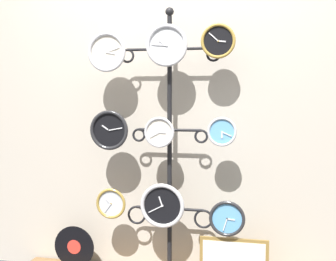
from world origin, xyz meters
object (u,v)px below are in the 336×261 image
at_px(clock_top_left, 107,52).
at_px(display_stand, 170,197).
at_px(clock_bottom_center, 162,206).
at_px(clock_bottom_right, 227,218).
at_px(clock_top_center, 166,45).
at_px(clock_middle_center, 159,132).
at_px(clock_middle_left, 109,130).
at_px(clock_bottom_left, 111,203).
at_px(clock_middle_right, 222,132).
at_px(vinyl_record, 74,247).
at_px(picture_frame, 234,261).
at_px(clock_top_right, 218,41).

bearing_deg(clock_top_left, display_stand, 11.54).
height_order(clock_bottom_center, clock_bottom_right, clock_bottom_center).
bearing_deg(clock_top_center, clock_top_left, 180.00).
bearing_deg(clock_middle_center, clock_middle_left, 179.74).
height_order(display_stand, clock_middle_left, display_stand).
bearing_deg(clock_bottom_left, clock_middle_right, 0.08).
relative_size(clock_middle_right, clock_bottom_left, 0.90).
relative_size(clock_top_center, clock_middle_right, 1.46).
height_order(display_stand, vinyl_record, display_stand).
bearing_deg(clock_bottom_right, picture_frame, 33.40).
xyz_separation_m(clock_middle_center, picture_frame, (0.50, 0.04, -0.86)).
bearing_deg(clock_top_right, clock_middle_left, -178.09).
distance_m(clock_middle_right, clock_bottom_center, 0.65).
xyz_separation_m(clock_middle_left, vinyl_record, (-0.31, 0.08, -0.87)).
height_order(clock_middle_left, clock_middle_center, clock_middle_left).
bearing_deg(clock_top_right, clock_bottom_right, -14.83).
xyz_separation_m(clock_top_center, clock_middle_left, (-0.40, -0.01, -0.57)).
bearing_deg(clock_middle_left, clock_top_left, 138.33).
bearing_deg(clock_top_left, vinyl_record, 166.71).
height_order(clock_middle_center, clock_bottom_left, clock_middle_center).
bearing_deg(clock_top_left, clock_middle_right, -1.15).
distance_m(clock_middle_left, vinyl_record, 0.93).
bearing_deg(clock_top_right, display_stand, 167.43).
bearing_deg(clock_middle_right, display_stand, 164.75).
height_order(clock_middle_right, vinyl_record, clock_middle_right).
xyz_separation_m(clock_middle_left, picture_frame, (0.86, 0.04, -0.87)).
bearing_deg(clock_middle_left, clock_middle_center, -0.26).
relative_size(clock_top_left, clock_top_right, 1.19).
bearing_deg(display_stand, clock_bottom_right, -12.97).
distance_m(clock_middle_right, clock_bottom_right, 0.58).
bearing_deg(clock_top_left, clock_top_right, 0.75).
height_order(clock_middle_right, clock_bottom_center, clock_middle_right).
xyz_separation_m(clock_top_left, vinyl_record, (-0.30, 0.07, -1.41)).
xyz_separation_m(vinyl_record, picture_frame, (1.17, -0.05, 0.00)).
distance_m(clock_bottom_center, clock_bottom_right, 0.44).
xyz_separation_m(clock_top_left, clock_middle_left, (0.02, -0.01, -0.53)).
relative_size(clock_top_center, clock_bottom_center, 0.92).
distance_m(clock_middle_right, clock_bottom_left, 0.92).
relative_size(display_stand, clock_middle_center, 9.27).
xyz_separation_m(display_stand, clock_bottom_right, (0.41, -0.09, -0.10)).
xyz_separation_m(clock_top_right, clock_bottom_center, (-0.37, -0.02, -1.10)).
bearing_deg(picture_frame, clock_top_left, -178.65).
height_order(clock_middle_left, clock_bottom_center, clock_middle_left).
xyz_separation_m(clock_bottom_left, clock_bottom_right, (0.80, 0.01, -0.06)).
xyz_separation_m(clock_middle_center, vinyl_record, (-0.67, 0.09, -0.87)).
bearing_deg(vinyl_record, clock_top_right, -3.25).
height_order(clock_top_center, vinyl_record, clock_top_center).
relative_size(clock_middle_left, clock_bottom_center, 0.89).
xyz_separation_m(clock_top_center, clock_middle_center, (-0.04, -0.02, -0.58)).
relative_size(clock_top_right, picture_frame, 0.49).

